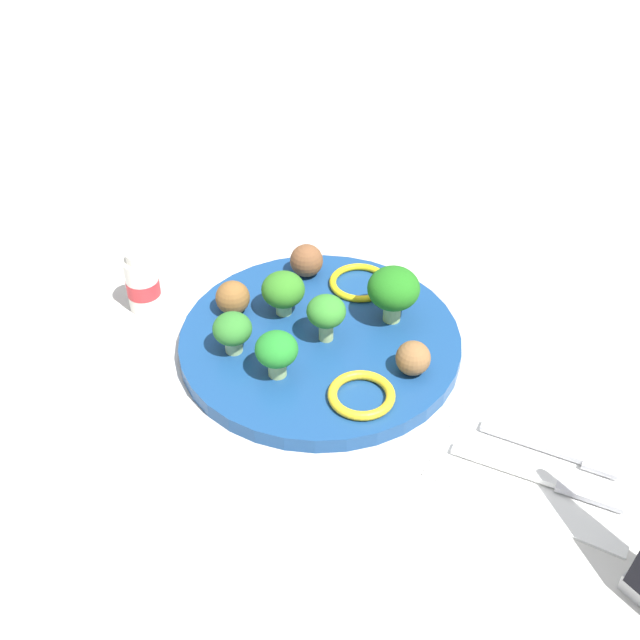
% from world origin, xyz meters
% --- Properties ---
extents(ground_plane, '(4.00, 4.00, 0.00)m').
position_xyz_m(ground_plane, '(0.00, 0.00, 0.00)').
color(ground_plane, beige).
extents(plate, '(0.28, 0.28, 0.02)m').
position_xyz_m(plate, '(0.00, 0.00, 0.01)').
color(plate, navy).
rests_on(plate, ground_plane).
extents(broccoli_floret_far_rim, '(0.04, 0.04, 0.05)m').
position_xyz_m(broccoli_floret_far_rim, '(0.01, 0.00, 0.05)').
color(broccoli_floret_far_rim, '#A3BD75').
rests_on(broccoli_floret_far_rim, plate).
extents(broccoli_floret_back_right, '(0.04, 0.04, 0.04)m').
position_xyz_m(broccoli_floret_back_right, '(-0.05, -0.07, 0.04)').
color(broccoli_floret_back_right, '#96B779').
rests_on(broccoli_floret_back_right, plate).
extents(broccoli_floret_near_rim, '(0.04, 0.04, 0.05)m').
position_xyz_m(broccoli_floret_near_rim, '(0.00, -0.07, 0.05)').
color(broccoli_floret_near_rim, '#A1C075').
rests_on(broccoli_floret_near_rim, plate).
extents(broccoli_floret_mid_left, '(0.05, 0.05, 0.06)m').
position_xyz_m(broccoli_floret_mid_left, '(0.04, 0.06, 0.05)').
color(broccoli_floret_mid_left, '#A7C674').
rests_on(broccoli_floret_mid_left, plate).
extents(broccoli_floret_mid_right, '(0.04, 0.04, 0.05)m').
position_xyz_m(broccoli_floret_mid_right, '(-0.05, 0.01, 0.04)').
color(broccoli_floret_mid_right, '#A0C983').
rests_on(broccoli_floret_mid_right, plate).
extents(meatball_center, '(0.03, 0.03, 0.03)m').
position_xyz_m(meatball_center, '(0.10, 0.01, 0.03)').
color(meatball_center, brown).
rests_on(meatball_center, plate).
extents(meatball_front_right, '(0.04, 0.04, 0.04)m').
position_xyz_m(meatball_front_right, '(-0.07, 0.08, 0.03)').
color(meatball_front_right, brown).
rests_on(meatball_front_right, plate).
extents(meatball_front_left, '(0.04, 0.04, 0.04)m').
position_xyz_m(meatball_front_left, '(-0.09, -0.02, 0.03)').
color(meatball_front_left, brown).
rests_on(meatball_front_left, plate).
extents(pepper_ring_near_rim, '(0.08, 0.08, 0.01)m').
position_xyz_m(pepper_ring_near_rim, '(0.08, -0.05, 0.02)').
color(pepper_ring_near_rim, yellow).
rests_on(pepper_ring_near_rim, plate).
extents(pepper_ring_back_left, '(0.09, 0.09, 0.01)m').
position_xyz_m(pepper_ring_back_left, '(-0.01, 0.09, 0.02)').
color(pepper_ring_back_left, yellow).
rests_on(pepper_ring_back_left, plate).
extents(napkin, '(0.18, 0.14, 0.01)m').
position_xyz_m(napkin, '(0.24, -0.02, 0.00)').
color(napkin, white).
rests_on(napkin, ground_plane).
extents(fork, '(0.12, 0.04, 0.01)m').
position_xyz_m(fork, '(0.25, 0.00, 0.01)').
color(fork, silver).
rests_on(fork, napkin).
extents(knife, '(0.15, 0.04, 0.01)m').
position_xyz_m(knife, '(0.25, -0.03, 0.01)').
color(knife, white).
rests_on(knife, napkin).
extents(yogurt_bottle, '(0.03, 0.03, 0.07)m').
position_xyz_m(yogurt_bottle, '(-0.19, -0.05, 0.03)').
color(yogurt_bottle, white).
rests_on(yogurt_bottle, ground_plane).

